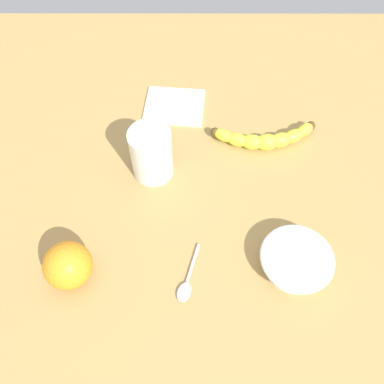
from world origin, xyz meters
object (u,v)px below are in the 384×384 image
object	(u,v)px
orange_fruit	(68,265)
teaspoon	(185,289)
banana	(266,138)
ceramic_bowl	(296,260)
smoothie_glass	(152,154)

from	to	relation	value
orange_fruit	teaspoon	world-z (taller)	orange_fruit
banana	orange_fruit	xyz separation A→B (cm)	(30.19, -36.57, 2.35)
ceramic_bowl	banana	bearing A→B (deg)	-175.12
banana	teaspoon	bearing A→B (deg)	-122.29
smoothie_glass	ceramic_bowl	world-z (taller)	smoothie_glass
ceramic_bowl	orange_fruit	bearing A→B (deg)	-87.31
ceramic_bowl	teaspoon	distance (cm)	19.91
banana	ceramic_bowl	distance (cm)	28.46
banana	smoothie_glass	world-z (taller)	smoothie_glass
orange_fruit	smoothie_glass	bearing A→B (deg)	150.61
banana	teaspoon	size ratio (longest dim) A/B	2.06
banana	ceramic_bowl	world-z (taller)	ceramic_bowl
ceramic_bowl	orange_fruit	distance (cm)	39.08
banana	teaspoon	distance (cm)	36.95
banana	ceramic_bowl	size ratio (longest dim) A/B	1.78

